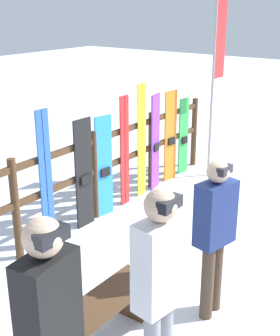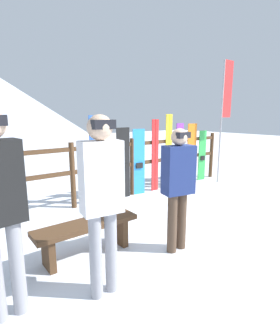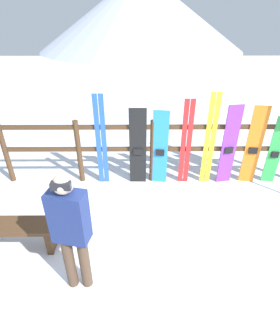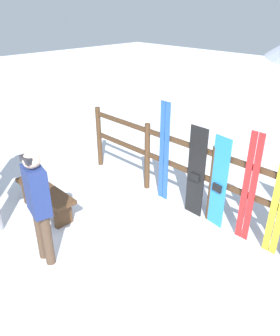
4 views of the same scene
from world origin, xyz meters
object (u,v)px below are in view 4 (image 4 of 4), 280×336
(bench, at_px, (45,195))
(ski_pair_red, at_px, (249,189))
(snowboard_black_stripe, at_px, (196,173))
(ski_pair_blue, at_px, (164,153))
(snowboard_blue, at_px, (218,183))
(ski_pair_yellow, at_px, (280,197))
(person_navy, at_px, (38,201))

(bench, distance_m, ski_pair_red, 3.19)
(bench, bearing_deg, snowboard_black_stripe, 44.86)
(bench, distance_m, snowboard_black_stripe, 2.48)
(bench, xyz_separation_m, ski_pair_blue, (1.05, 1.73, 0.55))
(ski_pair_blue, bearing_deg, snowboard_blue, -0.18)
(snowboard_black_stripe, distance_m, snowboard_blue, 0.42)
(ski_pair_yellow, bearing_deg, ski_pair_red, 180.00)
(person_navy, bearing_deg, ski_pair_red, 55.04)
(person_navy, distance_m, ski_pair_red, 2.83)
(person_navy, bearing_deg, ski_pair_blue, 88.99)
(ski_pair_yellow, bearing_deg, person_navy, -131.58)
(ski_pair_red, bearing_deg, person_navy, -124.96)
(snowboard_blue, bearing_deg, bench, -141.28)
(person_navy, distance_m, snowboard_blue, 2.59)
(person_navy, xyz_separation_m, ski_pair_blue, (0.04, 2.32, -0.06))
(ski_pair_yellow, bearing_deg, snowboard_blue, -179.79)
(person_navy, relative_size, ski_pair_yellow, 0.90)
(bench, distance_m, ski_pair_yellow, 3.57)
(person_navy, bearing_deg, snowboard_blue, 63.81)
(ski_pair_red, height_order, ski_pair_yellow, ski_pair_yellow)
(snowboard_blue, bearing_deg, ski_pair_blue, 179.82)
(snowboard_blue, bearing_deg, snowboard_black_stripe, 179.99)
(ski_pair_red, bearing_deg, ski_pair_yellow, 0.00)
(snowboard_black_stripe, relative_size, ski_pair_yellow, 0.85)
(snowboard_blue, xyz_separation_m, ski_pair_red, (0.48, 0.00, 0.11))
(ski_pair_blue, distance_m, snowboard_black_stripe, 0.69)
(ski_pair_blue, height_order, ski_pair_red, ski_pair_blue)
(snowboard_black_stripe, relative_size, snowboard_blue, 1.03)
(snowboard_black_stripe, bearing_deg, ski_pair_blue, 179.71)
(ski_pair_blue, relative_size, ski_pair_yellow, 0.99)
(bench, height_order, ski_pair_yellow, ski_pair_yellow)
(bench, bearing_deg, ski_pair_yellow, 29.37)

